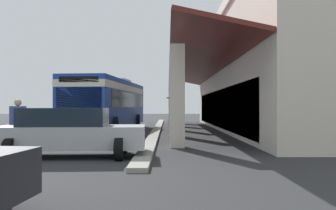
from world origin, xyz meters
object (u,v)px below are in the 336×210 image
at_px(transit_bus, 109,101).
at_px(pedestrian, 18,122).
at_px(potted_palm, 174,118).
at_px(parked_sedan_silver, 70,132).

bearing_deg(transit_bus, pedestrian, -6.78).
bearing_deg(transit_bus, potted_palm, 147.28).
distance_m(parked_sedan_silver, potted_palm, 18.71).
distance_m(transit_bus, potted_palm, 7.92).
height_order(parked_sedan_silver, pedestrian, pedestrian).
height_order(transit_bus, potted_palm, transit_bus).
bearing_deg(potted_palm, transit_bus, -32.72).
distance_m(parked_sedan_silver, pedestrian, 2.30).
bearing_deg(pedestrian, potted_palm, 162.37).
bearing_deg(parked_sedan_silver, transit_bus, -176.43).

